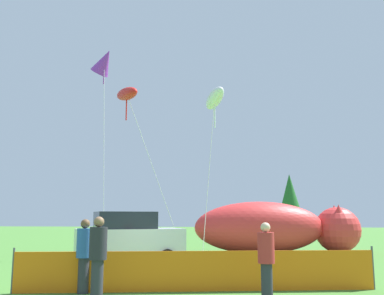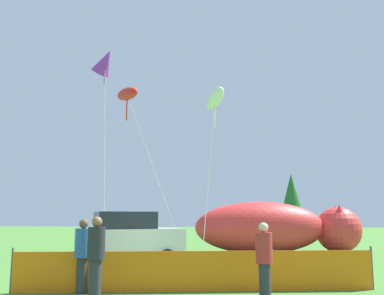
{
  "view_description": "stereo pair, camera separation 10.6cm",
  "coord_description": "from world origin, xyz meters",
  "px_view_note": "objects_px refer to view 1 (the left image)",
  "views": [
    {
      "loc": [
        2.9,
        -13.84,
        1.8
      ],
      "look_at": [
        0.62,
        3.14,
        4.56
      ],
      "focal_mm": 40.0,
      "sensor_mm": 36.0,
      "label": 1
    },
    {
      "loc": [
        3.0,
        -13.82,
        1.8
      ],
      "look_at": [
        0.62,
        3.14,
        4.56
      ],
      "focal_mm": 40.0,
      "sensor_mm": 36.0,
      "label": 2
    }
  ],
  "objects_px": {
    "inflatable_cat": "(276,229)",
    "kite_red_lizard": "(127,94)",
    "kite_white_ghost": "(215,99)",
    "spectator_in_blue_shirt": "(98,254)",
    "spectator_in_black_shirt": "(266,258)",
    "kite_purple_delta": "(104,62)",
    "spectator_in_grey_shirt": "(84,252)",
    "folding_chair": "(264,263)",
    "parked_car": "(128,238)"
  },
  "relations": [
    {
      "from": "inflatable_cat",
      "to": "kite_red_lizard",
      "type": "xyz_separation_m",
      "value": [
        -6.99,
        -2.42,
        6.44
      ]
    },
    {
      "from": "kite_white_ghost",
      "to": "spectator_in_blue_shirt",
      "type": "bearing_deg",
      "value": -102.42
    },
    {
      "from": "spectator_in_black_shirt",
      "to": "kite_purple_delta",
      "type": "distance_m",
      "value": 17.55
    },
    {
      "from": "inflatable_cat",
      "to": "spectator_in_grey_shirt",
      "type": "xyz_separation_m",
      "value": [
        -5.19,
        -11.65,
        -0.21
      ]
    },
    {
      "from": "spectator_in_black_shirt",
      "to": "spectator_in_grey_shirt",
      "type": "height_order",
      "value": "spectator_in_grey_shirt"
    },
    {
      "from": "folding_chair",
      "to": "spectator_in_black_shirt",
      "type": "distance_m",
      "value": 2.71
    },
    {
      "from": "kite_purple_delta",
      "to": "kite_red_lizard",
      "type": "distance_m",
      "value": 4.39
    },
    {
      "from": "kite_red_lizard",
      "to": "spectator_in_grey_shirt",
      "type": "bearing_deg",
      "value": -78.98
    },
    {
      "from": "spectator_in_grey_shirt",
      "to": "kite_red_lizard",
      "type": "height_order",
      "value": "kite_red_lizard"
    },
    {
      "from": "parked_car",
      "to": "kite_purple_delta",
      "type": "xyz_separation_m",
      "value": [
        -3.23,
        5.61,
        9.36
      ]
    },
    {
      "from": "kite_red_lizard",
      "to": "folding_chair",
      "type": "bearing_deg",
      "value": -48.55
    },
    {
      "from": "parked_car",
      "to": "kite_red_lizard",
      "type": "height_order",
      "value": "kite_red_lizard"
    },
    {
      "from": "spectator_in_black_shirt",
      "to": "kite_white_ghost",
      "type": "relative_size",
      "value": 0.23
    },
    {
      "from": "parked_car",
      "to": "spectator_in_blue_shirt",
      "type": "bearing_deg",
      "value": -107.05
    },
    {
      "from": "spectator_in_blue_shirt",
      "to": "kite_white_ghost",
      "type": "bearing_deg",
      "value": 77.58
    },
    {
      "from": "kite_purple_delta",
      "to": "folding_chair",
      "type": "bearing_deg",
      "value": -49.3
    },
    {
      "from": "parked_car",
      "to": "spectator_in_blue_shirt",
      "type": "xyz_separation_m",
      "value": [
        1.32,
        -7.04,
        0.01
      ]
    },
    {
      "from": "parked_car",
      "to": "kite_white_ghost",
      "type": "height_order",
      "value": "kite_white_ghost"
    },
    {
      "from": "inflatable_cat",
      "to": "spectator_in_grey_shirt",
      "type": "height_order",
      "value": "inflatable_cat"
    },
    {
      "from": "parked_car",
      "to": "inflatable_cat",
      "type": "distance_m",
      "value": 7.97
    },
    {
      "from": "spectator_in_black_shirt",
      "to": "folding_chair",
      "type": "bearing_deg",
      "value": 89.21
    },
    {
      "from": "spectator_in_blue_shirt",
      "to": "kite_purple_delta",
      "type": "relative_size",
      "value": 0.16
    },
    {
      "from": "parked_car",
      "to": "spectator_in_grey_shirt",
      "type": "height_order",
      "value": "parked_car"
    },
    {
      "from": "folding_chair",
      "to": "spectator_in_blue_shirt",
      "type": "height_order",
      "value": "spectator_in_blue_shirt"
    },
    {
      "from": "spectator_in_grey_shirt",
      "to": "kite_purple_delta",
      "type": "bearing_deg",
      "value": 108.33
    },
    {
      "from": "kite_red_lizard",
      "to": "kite_purple_delta",
      "type": "bearing_deg",
      "value": 128.69
    },
    {
      "from": "parked_car",
      "to": "spectator_in_grey_shirt",
      "type": "relative_size",
      "value": 2.54
    },
    {
      "from": "inflatable_cat",
      "to": "spectator_in_black_shirt",
      "type": "relative_size",
      "value": 5.06
    },
    {
      "from": "folding_chair",
      "to": "kite_purple_delta",
      "type": "xyz_separation_m",
      "value": [
        -8.28,
        9.62,
        9.8
      ]
    },
    {
      "from": "inflatable_cat",
      "to": "parked_car",
      "type": "bearing_deg",
      "value": -152.94
    },
    {
      "from": "kite_white_ghost",
      "to": "kite_purple_delta",
      "type": "bearing_deg",
      "value": 148.93
    },
    {
      "from": "inflatable_cat",
      "to": "spectator_in_grey_shirt",
      "type": "distance_m",
      "value": 12.76
    },
    {
      "from": "spectator_in_blue_shirt",
      "to": "spectator_in_grey_shirt",
      "type": "xyz_separation_m",
      "value": [
        -0.6,
        0.73,
        -0.03
      ]
    },
    {
      "from": "spectator_in_blue_shirt",
      "to": "kite_red_lizard",
      "type": "distance_m",
      "value": 12.21
    },
    {
      "from": "spectator_in_black_shirt",
      "to": "kite_white_ghost",
      "type": "height_order",
      "value": "kite_white_ghost"
    },
    {
      "from": "folding_chair",
      "to": "kite_red_lizard",
      "type": "height_order",
      "value": "kite_red_lizard"
    },
    {
      "from": "spectator_in_grey_shirt",
      "to": "inflatable_cat",
      "type": "bearing_deg",
      "value": 65.99
    },
    {
      "from": "parked_car",
      "to": "folding_chair",
      "type": "height_order",
      "value": "parked_car"
    },
    {
      "from": "spectator_in_black_shirt",
      "to": "spectator_in_grey_shirt",
      "type": "relative_size",
      "value": 0.96
    },
    {
      "from": "folding_chair",
      "to": "kite_purple_delta",
      "type": "height_order",
      "value": "kite_purple_delta"
    },
    {
      "from": "parked_car",
      "to": "spectator_in_black_shirt",
      "type": "xyz_separation_m",
      "value": [
        5.01,
        -6.69,
        -0.06
      ]
    },
    {
      "from": "spectator_in_blue_shirt",
      "to": "kite_red_lizard",
      "type": "relative_size",
      "value": 0.22
    },
    {
      "from": "parked_car",
      "to": "spectator_in_black_shirt",
      "type": "relative_size",
      "value": 2.64
    },
    {
      "from": "kite_red_lizard",
      "to": "spectator_in_blue_shirt",
      "type": "bearing_deg",
      "value": -76.45
    },
    {
      "from": "spectator_in_grey_shirt",
      "to": "parked_car",
      "type": "bearing_deg",
      "value": 96.51
    },
    {
      "from": "spectator_in_black_shirt",
      "to": "inflatable_cat",
      "type": "bearing_deg",
      "value": 85.7
    },
    {
      "from": "spectator_in_grey_shirt",
      "to": "kite_red_lizard",
      "type": "bearing_deg",
      "value": 101.02
    },
    {
      "from": "folding_chair",
      "to": "kite_red_lizard",
      "type": "distance_m",
      "value": 11.65
    },
    {
      "from": "spectator_in_black_shirt",
      "to": "parked_car",
      "type": "bearing_deg",
      "value": 126.81
    },
    {
      "from": "parked_car",
      "to": "kite_red_lizard",
      "type": "distance_m",
      "value": 7.33
    }
  ]
}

